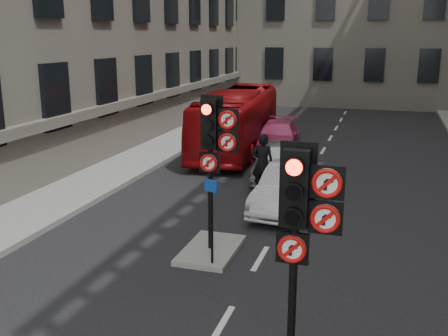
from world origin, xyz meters
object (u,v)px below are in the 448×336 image
Objects in this scene: car_pink at (278,136)px; signal_near at (301,214)px; motorcyclist at (263,164)px; motorcycle at (304,179)px; bus_red at (237,120)px; car_silver at (276,160)px; info_sign at (212,210)px; car_white at (290,188)px; signal_far at (214,140)px.

signal_near is at bearing -82.77° from car_pink.
signal_near is at bearing 105.73° from motorcyclist.
car_pink is 2.70× the size of motorcycle.
car_pink is at bearing 8.92° from bus_red.
car_silver is 0.89× the size of car_pink.
info_sign reaches higher than motorcyclist.
signal_near is 2.22× the size of motorcycle.
signal_near is 8.04m from car_white.
car_white is 1.69m from motorcycle.
motorcyclist reaches higher than motorcycle.
signal_far is (-2.60, 4.00, 0.12)m from signal_near.
signal_far is 0.89× the size of car_white.
motorcyclist reaches higher than car_pink.
bus_red reaches higher than motorcyclist.
signal_near is 0.92× the size of car_silver.
bus_red is at bearing 121.73° from car_white.
signal_far is 0.37× the size of bus_red.
car_pink is 0.46× the size of bus_red.
car_white is 8.33m from bus_red.
car_pink is 2.22× the size of motorcyclist.
signal_far is at bearing -81.45° from bus_red.
motorcycle is at bearing -76.26° from car_pink.
bus_red is 6.61m from motorcyclist.
info_sign is (-0.91, -4.48, 0.70)m from car_white.
signal_far reaches higher than bus_red.
info_sign reaches higher than car_white.
signal_near reaches higher than car_silver.
car_silver reaches higher than car_pink.
bus_red is 5.92× the size of motorcycle.
info_sign is (-1.07, -6.15, 0.87)m from motorcycle.
motorcyclist is 5.84m from info_sign.
motorcycle is at bearing 76.46° from signal_far.
signal_near reaches higher than motorcycle.
car_white is at bearing -68.06° from bus_red.
signal_near reaches higher than bus_red.
signal_near is at bearing -73.83° from car_white.
car_silver is 2.40× the size of motorcycle.
car_white reaches higher than car_pink.
signal_far reaches higher than car_white.
car_pink is (-0.89, 4.57, -0.03)m from car_silver.
info_sign is (2.79, -11.92, 0.02)m from bus_red.
info_sign is at bearing 126.79° from signal_near.
motorcyclist is at bearing 106.16° from signal_near.
car_silver is 2.02× the size of info_sign.
car_white is at bearing -81.20° from car_pink.
signal_near is at bearing -82.48° from car_silver.
car_white reaches higher than motorcycle.
bus_red is (-1.73, -0.41, 0.70)m from car_pink.
info_sign is (1.06, -12.33, 0.72)m from car_pink.
car_silver is at bearing 89.66° from signal_far.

